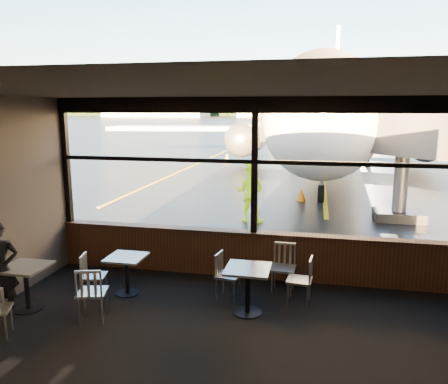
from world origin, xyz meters
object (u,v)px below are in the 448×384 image
(chair_mid_s, at_px, (92,293))
(ground_crew, at_px, (250,192))
(chair_near_n, at_px, (283,269))
(airliner, at_px, (333,74))
(chair_mid_w, at_px, (94,277))
(cafe_table_near, at_px, (248,291))
(chair_near_w, at_px, (228,276))
(passenger, at_px, (0,270))
(jet_bridge, at_px, (403,145))
(cafe_table_left, at_px, (27,288))
(cone_nose, at_px, (301,195))
(cone_wing, at_px, (227,157))
(cafe_table_mid, at_px, (127,275))
(chair_near_e, at_px, (299,281))

(chair_mid_s, relative_size, ground_crew, 0.51)
(chair_near_n, xyz_separation_m, ground_crew, (-1.37, 4.97, 0.44))
(airliner, distance_m, ground_crew, 15.87)
(chair_near_n, distance_m, chair_mid_w, 3.34)
(airliner, height_order, cafe_table_near, airliner)
(chair_near_w, relative_size, passenger, 0.53)
(chair_near_w, bearing_deg, chair_mid_w, -68.62)
(jet_bridge, xyz_separation_m, cafe_table_near, (-3.47, -7.08, -1.87))
(chair_mid_w, bearing_deg, airliner, 155.55)
(cafe_table_left, distance_m, chair_mid_w, 1.08)
(cone_nose, distance_m, cone_wing, 12.54)
(cafe_table_left, height_order, passenger, passenger)
(cafe_table_left, bearing_deg, passenger, -135.40)
(cafe_table_mid, height_order, chair_mid_w, chair_mid_w)
(ground_crew, bearing_deg, chair_near_e, 111.15)
(cafe_table_near, height_order, chair_mid_s, chair_mid_s)
(chair_mid_w, height_order, ground_crew, ground_crew)
(chair_near_n, xyz_separation_m, cone_wing, (-5.11, 19.72, -0.18))
(chair_mid_s, bearing_deg, chair_near_n, 15.97)
(chair_mid_s, height_order, cone_wing, chair_mid_s)
(cafe_table_near, xyz_separation_m, cafe_table_left, (-3.57, -0.63, -0.01))
(jet_bridge, distance_m, chair_near_e, 7.31)
(cafe_table_mid, relative_size, chair_mid_w, 0.87)
(chair_near_n, relative_size, passenger, 0.57)
(chair_mid_w, bearing_deg, cafe_table_near, 77.62)
(cafe_table_mid, height_order, chair_near_w, chair_near_w)
(cafe_table_near, distance_m, cone_wing, 21.19)
(jet_bridge, height_order, cafe_table_mid, jet_bridge)
(cafe_table_mid, relative_size, chair_near_n, 0.79)
(passenger, bearing_deg, cone_wing, 60.85)
(chair_near_n, distance_m, cone_wing, 20.37)
(jet_bridge, height_order, cone_nose, jet_bridge)
(chair_near_e, distance_m, chair_near_n, 0.53)
(chair_near_e, xyz_separation_m, chair_near_w, (-1.22, -0.02, -0.01))
(cafe_table_near, height_order, cafe_table_left, cafe_table_near)
(cafe_table_near, bearing_deg, chair_near_n, 62.70)
(jet_bridge, height_order, chair_near_n, jet_bridge)
(chair_near_e, xyz_separation_m, chair_mid_s, (-3.13, -1.26, 0.03))
(cafe_table_near, height_order, passenger, passenger)
(cone_nose, bearing_deg, airliner, 83.86)
(cafe_table_mid, height_order, chair_near_e, chair_near_e)
(passenger, height_order, ground_crew, ground_crew)
(jet_bridge, bearing_deg, cone_nose, 143.92)
(cafe_table_mid, relative_size, passenger, 0.46)
(jet_bridge, distance_m, chair_mid_s, 9.90)
(ground_crew, relative_size, cone_nose, 3.84)
(chair_near_e, distance_m, cone_nose, 8.71)
(chair_near_n, relative_size, chair_mid_w, 1.09)
(airliner, distance_m, chair_near_w, 21.12)
(chair_near_w, xyz_separation_m, passenger, (-3.41, -1.39, 0.37))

